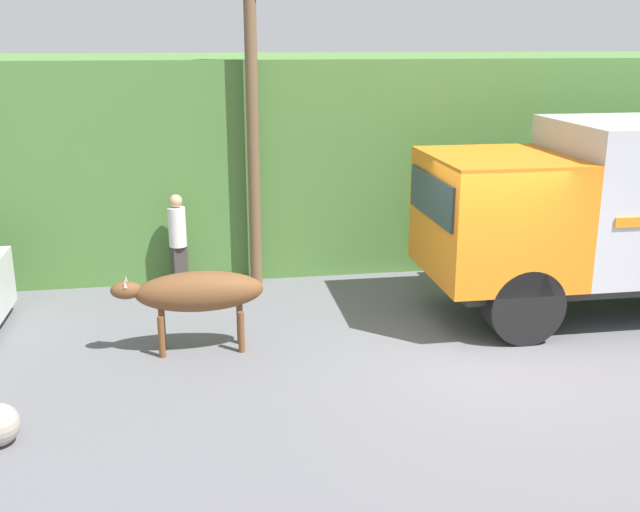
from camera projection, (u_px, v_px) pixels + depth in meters
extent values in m
plane|color=slate|center=(474.00, 353.00, 10.38)|extent=(60.00, 60.00, 0.00)
cube|color=#4C7A38|center=(367.00, 146.00, 16.27)|extent=(32.00, 6.02, 3.85)
cube|color=#8CC69E|center=(147.00, 198.00, 14.38)|extent=(4.98, 2.40, 2.46)
cube|color=#4C4742|center=(142.00, 130.00, 14.01)|extent=(5.28, 2.70, 0.16)
cube|color=#2D2D2D|center=(632.00, 271.00, 11.85)|extent=(6.17, 1.84, 0.18)
cube|color=orange|center=(496.00, 216.00, 11.20)|extent=(2.01, 2.30, 1.81)
cube|color=#232D38|center=(431.00, 196.00, 10.95)|extent=(0.04, 1.96, 0.63)
cylinder|color=black|center=(522.00, 304.00, 10.67)|extent=(1.11, 0.51, 1.11)
ellipsoid|color=brown|center=(200.00, 291.00, 10.23)|extent=(1.75, 0.56, 0.56)
ellipsoid|color=brown|center=(126.00, 290.00, 10.06)|extent=(0.42, 0.24, 0.24)
cone|color=#B7AD93|center=(125.00, 284.00, 9.94)|extent=(0.06, 0.06, 0.11)
cone|color=#B7AD93|center=(126.00, 280.00, 10.12)|extent=(0.06, 0.06, 0.11)
cylinder|color=brown|center=(162.00, 337.00, 10.16)|extent=(0.09, 0.09, 0.59)
cylinder|color=brown|center=(162.00, 329.00, 10.46)|extent=(0.09, 0.09, 0.59)
cylinder|color=brown|center=(241.00, 332.00, 10.33)|extent=(0.09, 0.09, 0.59)
cylinder|color=brown|center=(240.00, 324.00, 10.63)|extent=(0.09, 0.09, 0.59)
cube|color=#38332D|center=(179.00, 268.00, 12.89)|extent=(0.30, 0.26, 0.78)
cylinder|color=silver|center=(177.00, 227.00, 12.69)|extent=(0.40, 0.40, 0.68)
sphere|color=tan|center=(176.00, 201.00, 12.56)|extent=(0.22, 0.22, 0.22)
cylinder|color=brown|center=(253.00, 127.00, 12.52)|extent=(0.21, 0.21, 5.52)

